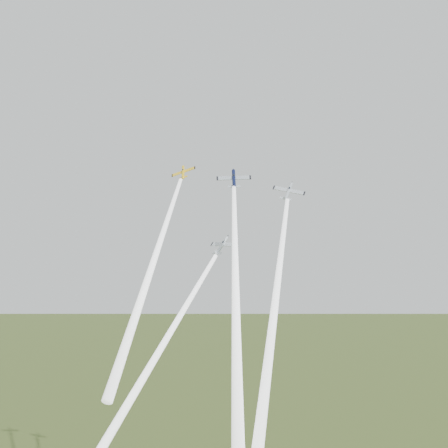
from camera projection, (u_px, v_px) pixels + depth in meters
plane_yellow at (183, 172)px, 151.35m from camera, size 8.64×5.89×7.61m
smoke_trail_yellow at (151, 270)px, 125.79m from camera, size 5.63×45.65×49.32m
plane_navy at (234, 179)px, 136.89m from camera, size 10.22×8.83×7.34m
smoke_trail_navy at (236, 291)px, 110.77m from camera, size 15.49×44.11×49.20m
plane_silver_right at (288, 191)px, 132.99m from camera, size 8.70×6.67×8.06m
smoke_trail_silver_right at (273, 320)px, 105.87m from camera, size 5.42×48.71×52.64m
plane_silver_low at (222, 245)px, 127.46m from camera, size 8.58×7.47×6.10m
smoke_trail_silver_low at (138, 387)px, 105.54m from camera, size 19.20×45.44×51.77m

